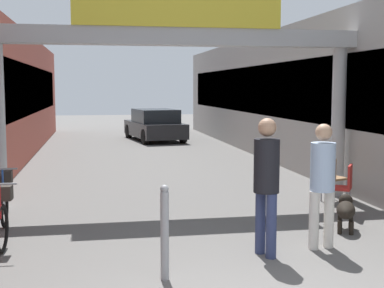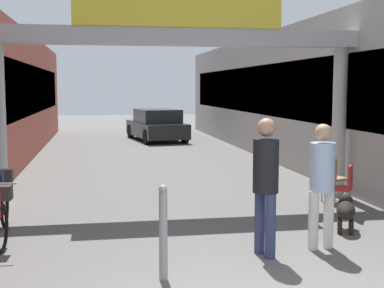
{
  "view_description": "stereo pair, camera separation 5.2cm",
  "coord_description": "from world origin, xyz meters",
  "px_view_note": "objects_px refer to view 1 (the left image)",
  "views": [
    {
      "loc": [
        -1.57,
        -4.26,
        2.24
      ],
      "look_at": [
        0.0,
        4.44,
        1.3
      ],
      "focal_mm": 50.0,
      "sensor_mm": 36.0,
      "label": 1
    },
    {
      "loc": [
        -1.52,
        -4.27,
        2.24
      ],
      "look_at": [
        0.0,
        4.44,
        1.3
      ],
      "focal_mm": 50.0,
      "sensor_mm": 36.0,
      "label": 2
    }
  ],
  "objects_px": {
    "dog_on_leash": "(346,209)",
    "parked_car_black": "(155,125)",
    "pedestrian_with_dog": "(323,177)",
    "pedestrian_companion": "(266,177)",
    "bicycle_blue_third": "(0,206)",
    "bollard_post_metal": "(165,232)",
    "cafe_chair_red_nearer": "(344,184)",
    "cafe_chair_wood_farther": "(331,175)"
  },
  "relations": [
    {
      "from": "pedestrian_companion",
      "to": "cafe_chair_red_nearer",
      "type": "xyz_separation_m",
      "value": [
        2.08,
        1.98,
        -0.53
      ]
    },
    {
      "from": "pedestrian_with_dog",
      "to": "cafe_chair_red_nearer",
      "type": "distance_m",
      "value": 2.22
    },
    {
      "from": "bollard_post_metal",
      "to": "parked_car_black",
      "type": "height_order",
      "value": "parked_car_black"
    },
    {
      "from": "bicycle_blue_third",
      "to": "cafe_chair_wood_farther",
      "type": "height_order",
      "value": "bicycle_blue_third"
    },
    {
      "from": "pedestrian_with_dog",
      "to": "parked_car_black",
      "type": "height_order",
      "value": "pedestrian_with_dog"
    },
    {
      "from": "cafe_chair_wood_farther",
      "to": "pedestrian_with_dog",
      "type": "bearing_deg",
      "value": -117.2
    },
    {
      "from": "pedestrian_companion",
      "to": "bollard_post_metal",
      "type": "relative_size",
      "value": 1.63
    },
    {
      "from": "bicycle_blue_third",
      "to": "pedestrian_with_dog",
      "type": "bearing_deg",
      "value": -19.03
    },
    {
      "from": "pedestrian_with_dog",
      "to": "dog_on_leash",
      "type": "bearing_deg",
      "value": 46.86
    },
    {
      "from": "pedestrian_with_dog",
      "to": "pedestrian_companion",
      "type": "xyz_separation_m",
      "value": [
        -0.87,
        -0.18,
        0.06
      ]
    },
    {
      "from": "cafe_chair_red_nearer",
      "to": "cafe_chair_wood_farther",
      "type": "height_order",
      "value": "same"
    },
    {
      "from": "pedestrian_companion",
      "to": "bicycle_blue_third",
      "type": "distance_m",
      "value": 4.1
    },
    {
      "from": "dog_on_leash",
      "to": "cafe_chair_wood_farther",
      "type": "bearing_deg",
      "value": 71.37
    },
    {
      "from": "pedestrian_with_dog",
      "to": "cafe_chair_red_nearer",
      "type": "height_order",
      "value": "pedestrian_with_dog"
    },
    {
      "from": "parked_car_black",
      "to": "dog_on_leash",
      "type": "bearing_deg",
      "value": -84.73
    },
    {
      "from": "pedestrian_companion",
      "to": "dog_on_leash",
      "type": "distance_m",
      "value": 2.06
    },
    {
      "from": "dog_on_leash",
      "to": "bollard_post_metal",
      "type": "bearing_deg",
      "value": -151.63
    },
    {
      "from": "pedestrian_with_dog",
      "to": "pedestrian_companion",
      "type": "distance_m",
      "value": 0.89
    },
    {
      "from": "cafe_chair_red_nearer",
      "to": "cafe_chair_wood_farther",
      "type": "xyz_separation_m",
      "value": [
        0.22,
        0.99,
        0.0
      ]
    },
    {
      "from": "bicycle_blue_third",
      "to": "cafe_chair_wood_farther",
      "type": "distance_m",
      "value": 6.09
    },
    {
      "from": "dog_on_leash",
      "to": "bollard_post_metal",
      "type": "relative_size",
      "value": 0.68
    },
    {
      "from": "parked_car_black",
      "to": "cafe_chair_red_nearer",
      "type": "bearing_deg",
      "value": -82.57
    },
    {
      "from": "bollard_post_metal",
      "to": "dog_on_leash",
      "type": "bearing_deg",
      "value": 28.37
    },
    {
      "from": "pedestrian_companion",
      "to": "parked_car_black",
      "type": "xyz_separation_m",
      "value": [
        0.27,
        15.87,
        -0.42
      ]
    },
    {
      "from": "pedestrian_with_dog",
      "to": "bollard_post_metal",
      "type": "height_order",
      "value": "pedestrian_with_dog"
    },
    {
      "from": "dog_on_leash",
      "to": "bicycle_blue_third",
      "type": "xyz_separation_m",
      "value": [
        -5.3,
        0.74,
        0.1
      ]
    },
    {
      "from": "dog_on_leash",
      "to": "cafe_chair_wood_farther",
      "type": "xyz_separation_m",
      "value": [
        0.66,
        1.97,
        0.2
      ]
    },
    {
      "from": "pedestrian_with_dog",
      "to": "dog_on_leash",
      "type": "xyz_separation_m",
      "value": [
        0.77,
        0.82,
        -0.67
      ]
    },
    {
      "from": "bollard_post_metal",
      "to": "pedestrian_with_dog",
      "type": "bearing_deg",
      "value": 19.98
    },
    {
      "from": "bicycle_blue_third",
      "to": "cafe_chair_wood_farther",
      "type": "xyz_separation_m",
      "value": [
        5.96,
        1.23,
        0.1
      ]
    },
    {
      "from": "bicycle_blue_third",
      "to": "cafe_chair_red_nearer",
      "type": "distance_m",
      "value": 5.75
    },
    {
      "from": "bicycle_blue_third",
      "to": "bollard_post_metal",
      "type": "xyz_separation_m",
      "value": [
        2.22,
        -2.4,
        0.13
      ]
    },
    {
      "from": "pedestrian_companion",
      "to": "parked_car_black",
      "type": "height_order",
      "value": "pedestrian_companion"
    },
    {
      "from": "cafe_chair_wood_farther",
      "to": "parked_car_black",
      "type": "xyz_separation_m",
      "value": [
        -2.04,
        12.9,
        0.1
      ]
    },
    {
      "from": "pedestrian_companion",
      "to": "parked_car_black",
      "type": "distance_m",
      "value": 15.88
    },
    {
      "from": "bollard_post_metal",
      "to": "cafe_chair_red_nearer",
      "type": "height_order",
      "value": "bollard_post_metal"
    },
    {
      "from": "cafe_chair_wood_farther",
      "to": "pedestrian_companion",
      "type": "bearing_deg",
      "value": -127.76
    },
    {
      "from": "pedestrian_companion",
      "to": "bicycle_blue_third",
      "type": "height_order",
      "value": "pedestrian_companion"
    },
    {
      "from": "cafe_chair_wood_farther",
      "to": "parked_car_black",
      "type": "distance_m",
      "value": 13.06
    },
    {
      "from": "pedestrian_with_dog",
      "to": "cafe_chair_red_nearer",
      "type": "xyz_separation_m",
      "value": [
        1.21,
        1.81,
        -0.46
      ]
    },
    {
      "from": "dog_on_leash",
      "to": "cafe_chair_red_nearer",
      "type": "bearing_deg",
      "value": 65.87
    },
    {
      "from": "dog_on_leash",
      "to": "parked_car_black",
      "type": "height_order",
      "value": "parked_car_black"
    }
  ]
}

